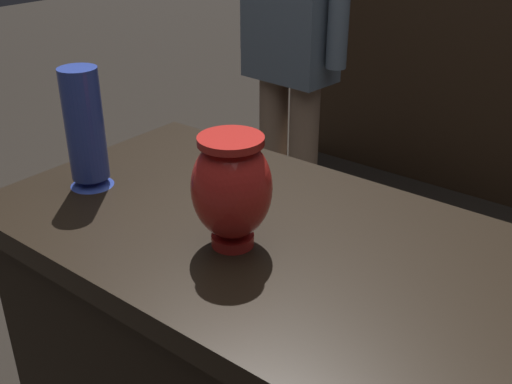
# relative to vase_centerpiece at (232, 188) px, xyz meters

# --- Properties ---
(vase_centerpiece) EXTENTS (0.15, 0.15, 0.21)m
(vase_centerpiece) POSITION_rel_vase_centerpiece_xyz_m (0.00, 0.00, 0.00)
(vase_centerpiece) COLOR red
(vase_centerpiece) RESTS_ON display_plinth
(vase_tall_behind) EXTENTS (0.10, 0.10, 0.26)m
(vase_tall_behind) POSITION_rel_vase_centerpiece_xyz_m (-0.41, -0.00, 0.01)
(vase_tall_behind) COLOR #2D429E
(vase_tall_behind) RESTS_ON display_plinth
(visitor_near_left) EXTENTS (0.47, 0.21, 1.56)m
(visitor_near_left) POSITION_rel_vase_centerpiece_xyz_m (-0.61, 1.04, -0.01)
(visitor_near_left) COLOR #846B56
(visitor_near_left) RESTS_ON ground_plane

